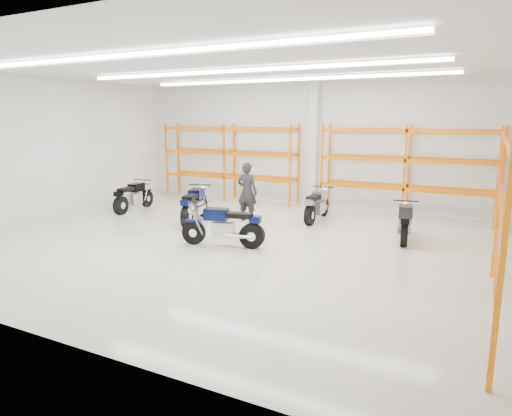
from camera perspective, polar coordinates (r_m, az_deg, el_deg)
The scene contains 11 objects.
ground at distance 12.12m, azimuth -2.68°, elevation -4.15°, with size 14.00×14.00×0.00m, color beige.
room_shell at distance 11.72m, azimuth -2.77°, elevation 11.56°, with size 14.02×12.02×4.51m.
motorcycle_main at distance 11.50m, azimuth -3.74°, elevation -2.41°, with size 2.16×0.81×1.07m.
motorcycle_back_a at distance 16.51m, azimuth -15.20°, elevation 1.31°, with size 0.71×2.14×1.05m.
motorcycle_back_b at distance 14.29m, azimuth -7.76°, elevation 0.26°, with size 0.95×2.22×1.12m.
motorcycle_back_c at distance 14.51m, azimuth 7.57°, elevation 0.27°, with size 0.70×2.12×1.04m.
motorcycle_back_d at distance 12.60m, azimuth 18.10°, elevation -1.69°, with size 0.74×2.10×1.08m.
standing_man at distance 14.31m, azimuth -1.12°, elevation 2.02°, with size 0.68×0.45×1.86m, color black.
structural_column at distance 17.01m, azimuth 7.20°, elevation 7.85°, with size 0.32×0.32×4.50m, color white.
pallet_racking_back_left at distance 18.20m, azimuth -3.38°, elevation 6.65°, with size 5.67×0.87×3.00m.
pallet_racking_back_right at distance 15.85m, azimuth 18.37°, elevation 5.46°, with size 5.67×0.87×3.00m.
Camera 1 is at (5.88, -10.12, 3.18)m, focal length 32.00 mm.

